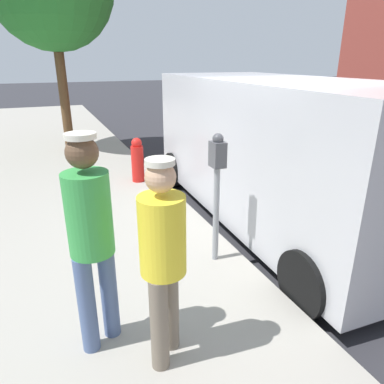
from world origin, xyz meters
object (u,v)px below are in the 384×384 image
at_px(pedestrian_in_green, 91,232).
at_px(fire_hydrant, 137,160).
at_px(parking_meter_near, 217,177).
at_px(parked_van, 278,148).
at_px(pedestrian_in_yellow, 163,254).

distance_m(pedestrian_in_green, fire_hydrant, 4.29).
xyz_separation_m(parking_meter_near, parked_van, (-1.50, -0.97, -0.03)).
distance_m(parking_meter_near, pedestrian_in_yellow, 1.56).
xyz_separation_m(pedestrian_in_yellow, fire_hydrant, (-0.92, -4.38, -0.52)).
distance_m(parking_meter_near, fire_hydrant, 3.26).
height_order(parking_meter_near, pedestrian_in_yellow, pedestrian_in_yellow).
bearing_deg(parking_meter_near, fire_hydrant, -88.21).
height_order(parking_meter_near, parked_van, parked_van).
bearing_deg(pedestrian_in_green, pedestrian_in_yellow, 141.08).
relative_size(pedestrian_in_yellow, fire_hydrant, 1.91).
height_order(parked_van, fire_hydrant, parked_van).
relative_size(pedestrian_in_yellow, parked_van, 0.31).
height_order(pedestrian_in_yellow, fire_hydrant, pedestrian_in_yellow).
height_order(pedestrian_in_yellow, parked_van, parked_van).
bearing_deg(pedestrian_in_green, fire_hydrant, -108.83).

